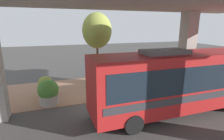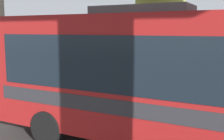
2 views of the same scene
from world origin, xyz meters
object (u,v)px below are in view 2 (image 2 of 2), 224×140
Objects in this scene: planter_middle at (121,85)px; planter_back at (67,75)px; planter_front at (51,78)px; bus at (179,75)px; fire_hydrant at (93,92)px; street_tree_near at (160,1)px.

planter_middle is 1.20× the size of planter_back.
planter_middle is (0.14, 3.99, 0.06)m from planter_front.
fire_hydrant is at bearing -126.12° from bus.
bus is 1.66× the size of street_tree_near.
planter_back is at bearing -123.71° from fire_hydrant.
planter_middle is 4.56m from planter_back.
street_tree_near is at bearing -158.18° from bus.
fire_hydrant is 2.64m from planter_front.
street_tree_near reaches higher than bus.
street_tree_near is (-7.39, -2.96, 2.64)m from bus.
planter_front is 6.93m from street_tree_near.
fire_hydrant is at bearing -24.00° from street_tree_near.
planter_back is 0.24× the size of street_tree_near.
planter_middle is at bearing -5.59° from street_tree_near.
fire_hydrant is 0.54× the size of planter_front.
street_tree_near is at bearing 130.45° from planter_front.
planter_middle reaches higher than planter_front.
planter_back reaches higher than fire_hydrant.
planter_front reaches higher than fire_hydrant.
street_tree_near is (-3.95, 1.76, 4.27)m from fire_hydrant.
fire_hydrant is at bearing -86.65° from planter_middle.
planter_middle is 0.29× the size of street_tree_near.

